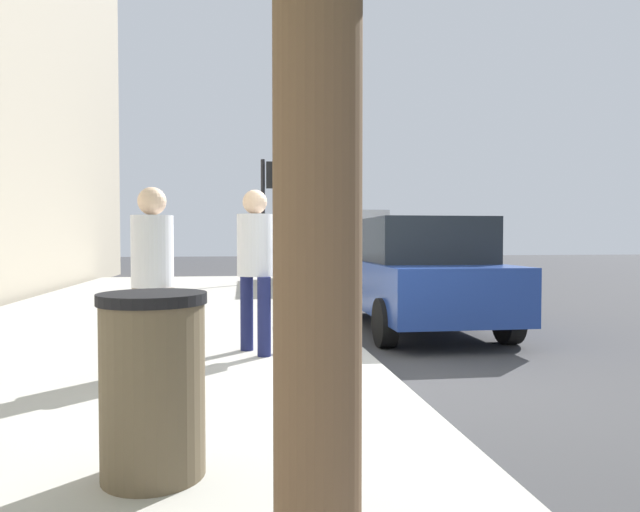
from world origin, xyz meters
TOP-DOWN VIEW (x-y plane):
  - ground_plane at (0.00, 0.00)m, footprint 80.00×80.00m
  - sidewalk_slab at (0.00, 3.00)m, footprint 28.00×6.00m
  - parking_meter at (1.20, 0.58)m, footprint 0.36×0.12m
  - pedestrian_at_meter at (0.83, 1.29)m, footprint 0.51×0.40m
  - pedestrian_bystander at (-0.11, 2.28)m, footprint 0.42×0.43m
  - parked_sedan_near at (3.06, -1.35)m, footprint 4.42×2.00m
  - parked_van_far at (10.83, -1.35)m, footprint 5.22×2.15m
  - traffic_signal at (10.82, 0.66)m, footprint 0.24×0.44m
  - trash_bin at (-2.39, 1.94)m, footprint 0.59×0.59m

SIDE VIEW (x-z plane):
  - ground_plane at x=0.00m, z-range 0.00..0.00m
  - sidewalk_slab at x=0.00m, z-range 0.00..0.15m
  - trash_bin at x=-2.39m, z-range 0.15..1.16m
  - parked_sedan_near at x=3.06m, z-range 0.01..1.78m
  - parking_meter at x=1.20m, z-range 0.46..1.87m
  - pedestrian_bystander at x=-0.11m, z-range 0.31..2.10m
  - parked_van_far at x=10.83m, z-range 0.17..2.35m
  - pedestrian_at_meter at x=0.83m, z-range 0.33..2.19m
  - traffic_signal at x=10.82m, z-range 0.78..4.38m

